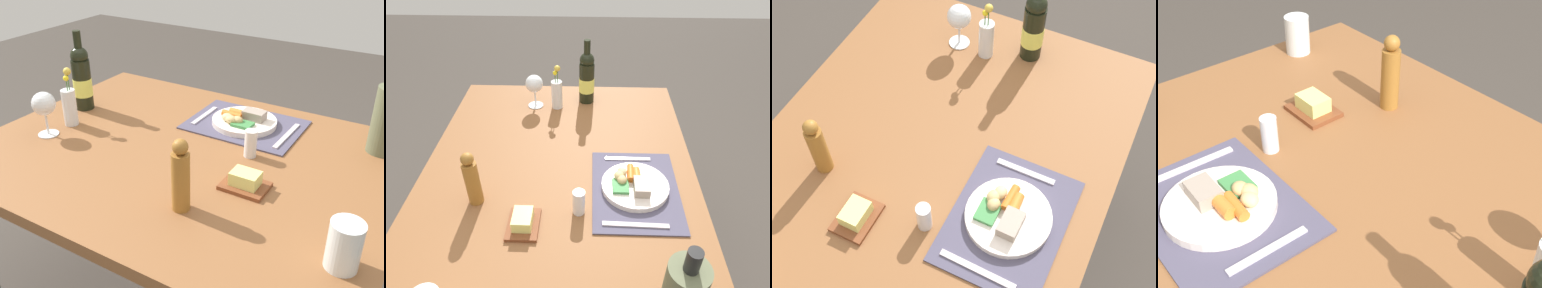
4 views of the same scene
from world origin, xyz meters
The scene contains 12 objects.
dining_table centered at (0.00, 0.00, 0.63)m, with size 1.33×1.02×0.71m.
placemat centered at (-0.09, -0.28, 0.71)m, with size 0.40×0.30×0.01m, color #4C485F.
dinner_plate centered at (-0.08, -0.27, 0.73)m, with size 0.23×0.23×0.05m.
fork centered at (-0.25, -0.26, 0.72)m, with size 0.02×0.21×0.01m, color silver.
knife centered at (0.07, -0.26, 0.72)m, with size 0.02×0.17×0.01m, color silver.
wine_bottle centered at (0.52, -0.10, 0.84)m, with size 0.07×0.07×0.31m.
salt_shaker centered at (-0.20, -0.08, 0.76)m, with size 0.04×0.04×0.09m, color white.
pepper_mill centered at (-0.16, 0.27, 0.81)m, with size 0.05×0.05×0.21m.
flower_vase centered at (0.46, 0.04, 0.79)m, with size 0.05×0.05×0.21m.
wine_glass centered at (0.47, 0.14, 0.82)m, with size 0.08×0.08×0.16m.
water_tumbler centered at (-0.57, 0.26, 0.76)m, with size 0.08×0.08×0.12m.
butter_dish centered at (-0.26, 0.09, 0.73)m, with size 0.13×0.10×0.05m.
Camera 1 is at (-0.67, 1.06, 1.41)m, focal length 41.27 mm.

